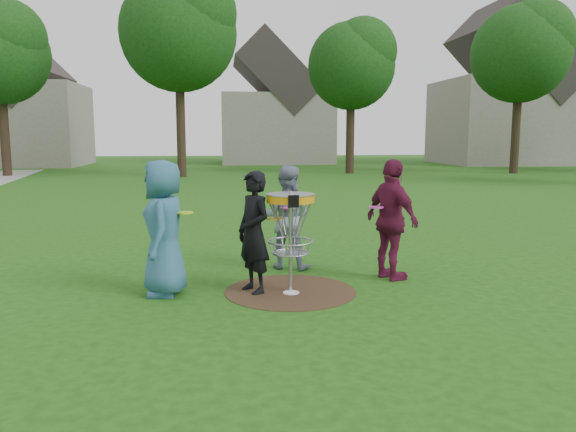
{
  "coord_description": "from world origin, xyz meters",
  "views": [
    {
      "loc": [
        -0.87,
        -7.38,
        2.13
      ],
      "look_at": [
        0.0,
        0.3,
        1.0
      ],
      "focal_mm": 35.0,
      "sensor_mm": 36.0,
      "label": 1
    }
  ],
  "objects": [
    {
      "name": "ground",
      "position": [
        0.0,
        0.0,
        0.0
      ],
      "size": [
        100.0,
        100.0,
        0.0
      ],
      "primitive_type": "plane",
      "color": "#19470F",
      "rests_on": "ground"
    },
    {
      "name": "dirt_patch",
      "position": [
        0.0,
        0.0,
        0.0
      ],
      "size": [
        1.8,
        1.8,
        0.01
      ],
      "primitive_type": "cylinder",
      "color": "#47331E",
      "rests_on": "ground"
    },
    {
      "name": "player_blue",
      "position": [
        -1.68,
        0.06,
        0.9
      ],
      "size": [
        0.57,
        0.88,
        1.8
      ],
      "primitive_type": "imported",
      "rotation": [
        0.0,
        0.0,
        -1.57
      ],
      "color": "#2D5E7D",
      "rests_on": "ground"
    },
    {
      "name": "player_black",
      "position": [
        -0.49,
        0.04,
        0.82
      ],
      "size": [
        0.64,
        0.72,
        1.65
      ],
      "primitive_type": "imported",
      "rotation": [
        0.0,
        0.0,
        -1.06
      ],
      "color": "black",
      "rests_on": "ground"
    },
    {
      "name": "player_grey",
      "position": [
        0.1,
        1.39,
        0.82
      ],
      "size": [
        0.98,
        0.88,
        1.65
      ],
      "primitive_type": "imported",
      "rotation": [
        0.0,
        0.0,
        2.76
      ],
      "color": "gray",
      "rests_on": "ground"
    },
    {
      "name": "player_maroon",
      "position": [
        1.55,
        0.5,
        0.89
      ],
      "size": [
        0.81,
        1.13,
        1.78
      ],
      "primitive_type": "imported",
      "rotation": [
        0.0,
        0.0,
        1.98
      ],
      "color": "maroon",
      "rests_on": "ground"
    },
    {
      "name": "disc_on_grass",
      "position": [
        -0.0,
        -0.09,
        0.01
      ],
      "size": [
        0.22,
        0.22,
        0.02
      ],
      "primitive_type": "cylinder",
      "color": "white",
      "rests_on": "ground"
    },
    {
      "name": "disc_golf_basket",
      "position": [
        0.0,
        -0.0,
        1.02
      ],
      "size": [
        0.66,
        0.67,
        1.38
      ],
      "color": "#9EA0A5",
      "rests_on": "ground"
    },
    {
      "name": "held_discs",
      "position": [
        -0.06,
        0.4,
        1.05
      ],
      "size": [
        2.9,
        1.31,
        0.11
      ],
      "color": "#B8E419",
      "rests_on": "ground"
    },
    {
      "name": "tree_row",
      "position": [
        0.44,
        20.67,
        6.21
      ],
      "size": [
        51.2,
        17.42,
        9.9
      ],
      "color": "#38281C",
      "rests_on": "ground"
    },
    {
      "name": "house_row",
      "position": [
        4.78,
        33.07,
        4.14
      ],
      "size": [
        44.5,
        10.65,
        11.62
      ],
      "color": "gray",
      "rests_on": "ground"
    }
  ]
}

